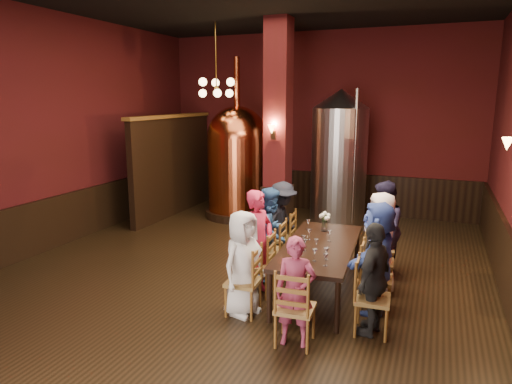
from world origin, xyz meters
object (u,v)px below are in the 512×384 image
at_px(dining_table, 320,249).
at_px(person_2, 271,233).
at_px(person_0, 243,263).
at_px(copper_kettle, 238,160).
at_px(rose_vase, 325,219).
at_px(steel_vessel, 339,157).
at_px(person_1, 258,243).

xyz_separation_m(dining_table, person_2, (-0.87, 0.27, 0.06)).
bearing_deg(person_0, person_2, 21.64).
bearing_deg(person_0, copper_kettle, 42.81).
bearing_deg(dining_table, rose_vase, 94.50).
height_order(person_0, rose_vase, person_0).
bearing_deg(copper_kettle, steel_vessel, 10.11).
distance_m(dining_table, person_0, 1.31).
bearing_deg(person_1, person_0, -160.79).
relative_size(person_1, copper_kettle, 0.41).
bearing_deg(person_1, copper_kettle, 43.40).
xyz_separation_m(person_2, copper_kettle, (-2.11, 3.40, 0.64)).
height_order(person_0, steel_vessel, steel_vessel).
relative_size(person_1, steel_vessel, 0.51).
xyz_separation_m(person_0, rose_vase, (0.68, 1.77, 0.24)).
bearing_deg(copper_kettle, person_1, -62.08).
relative_size(person_0, person_1, 0.91).
bearing_deg(person_0, dining_table, -18.73).
height_order(person_0, copper_kettle, copper_kettle).
bearing_deg(steel_vessel, rose_vase, -81.77).
distance_m(dining_table, copper_kettle, 4.78).
bearing_deg(rose_vase, person_1, -123.34).
relative_size(person_0, copper_kettle, 0.38).
height_order(person_0, person_2, person_2).
bearing_deg(person_2, copper_kettle, 32.57).
xyz_separation_m(steel_vessel, rose_vase, (0.49, -3.39, -0.58)).
distance_m(person_0, steel_vessel, 5.22).
xyz_separation_m(person_2, steel_vessel, (0.28, 3.83, 0.79)).
bearing_deg(copper_kettle, dining_table, -50.98).
relative_size(person_2, steel_vessel, 0.49).
relative_size(person_0, person_2, 0.96).
height_order(dining_table, rose_vase, rose_vase).
distance_m(person_2, copper_kettle, 4.05).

